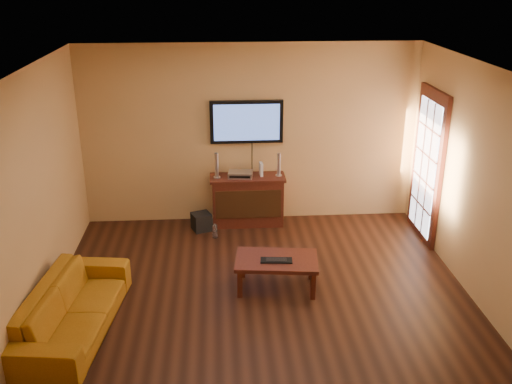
{
  "coord_description": "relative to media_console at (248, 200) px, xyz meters",
  "views": [
    {
      "loc": [
        -0.47,
        -5.71,
        3.69
      ],
      "look_at": [
        -0.03,
        0.8,
        1.1
      ],
      "focal_mm": 40.0,
      "sensor_mm": 36.0,
      "label": 1
    }
  ],
  "objects": [
    {
      "name": "television",
      "position": [
        0.0,
        0.18,
        1.17
      ],
      "size": [
        1.08,
        0.08,
        0.64
      ],
      "color": "black",
      "rests_on": "ground"
    },
    {
      "name": "ground_plane",
      "position": [
        0.05,
        -2.28,
        -0.39
      ],
      "size": [
        5.0,
        5.0,
        0.0
      ],
      "primitive_type": "plane",
      "color": "black",
      "rests_on": "ground"
    },
    {
      "name": "av_receiver",
      "position": [
        -0.1,
        0.0,
        0.42
      ],
      "size": [
        0.39,
        0.3,
        0.08
      ],
      "primitive_type": "cube",
      "rotation": [
        0.0,
        0.0,
        -0.13
      ],
      "color": "silver",
      "rests_on": "media_console"
    },
    {
      "name": "sofa",
      "position": [
        -2.02,
        -2.66,
        -0.01
      ],
      "size": [
        0.79,
        1.97,
        0.75
      ],
      "primitive_type": "imported",
      "rotation": [
        0.0,
        0.0,
        1.45
      ],
      "color": "#A46612",
      "rests_on": "ground"
    },
    {
      "name": "subwoofer",
      "position": [
        -0.7,
        -0.19,
        -0.25
      ],
      "size": [
        0.34,
        0.34,
        0.26
      ],
      "primitive_type": "cube",
      "rotation": [
        0.0,
        0.0,
        0.37
      ],
      "color": "black",
      "rests_on": "ground"
    },
    {
      "name": "bottle",
      "position": [
        -0.51,
        -0.47,
        -0.28
      ],
      "size": [
        0.08,
        0.08,
        0.23
      ],
      "color": "white",
      "rests_on": "ground"
    },
    {
      "name": "coffee_table",
      "position": [
        0.25,
        -1.91,
        -0.04
      ],
      "size": [
        1.05,
        0.71,
        0.4
      ],
      "color": "#3C150D",
      "rests_on": "ground"
    },
    {
      "name": "game_console",
      "position": [
        0.21,
        0.04,
        0.48
      ],
      "size": [
        0.05,
        0.15,
        0.2
      ],
      "primitive_type": "cube",
      "rotation": [
        0.0,
        0.0,
        0.1
      ],
      "color": "white",
      "rests_on": "media_console"
    },
    {
      "name": "speaker_left",
      "position": [
        -0.46,
        -0.02,
        0.56
      ],
      "size": [
        0.1,
        0.1,
        0.38
      ],
      "color": "silver",
      "rests_on": "media_console"
    },
    {
      "name": "speaker_right",
      "position": [
        0.47,
        0.01,
        0.54
      ],
      "size": [
        0.1,
        0.1,
        0.35
      ],
      "color": "silver",
      "rests_on": "media_console"
    },
    {
      "name": "room_walls",
      "position": [
        0.05,
        -1.65,
        1.3
      ],
      "size": [
        5.0,
        5.0,
        5.0
      ],
      "color": "tan",
      "rests_on": "ground"
    },
    {
      "name": "french_door",
      "position": [
        2.51,
        -0.58,
        0.66
      ],
      "size": [
        0.07,
        1.02,
        2.22
      ],
      "color": "#3C150D",
      "rests_on": "ground"
    },
    {
      "name": "keyboard",
      "position": [
        0.24,
        -1.97,
        0.02
      ],
      "size": [
        0.39,
        0.17,
        0.02
      ],
      "color": "black",
      "rests_on": "coffee_table"
    },
    {
      "name": "media_console",
      "position": [
        0.0,
        0.0,
        0.0
      ],
      "size": [
        1.12,
        0.43,
        0.77
      ],
      "color": "#3C150D",
      "rests_on": "ground"
    }
  ]
}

